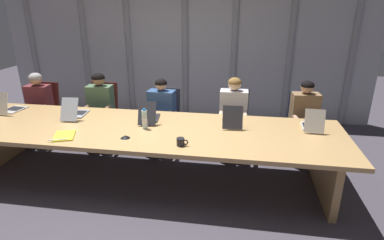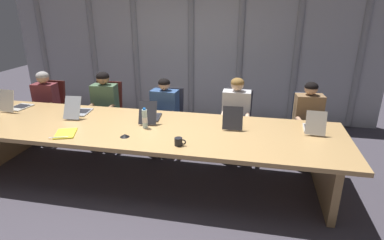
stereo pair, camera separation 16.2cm
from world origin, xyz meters
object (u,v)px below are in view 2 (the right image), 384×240
at_px(office_chair_left_end, 50,116).
at_px(spiral_notepad, 65,134).
at_px(person_right_end, 309,119).
at_px(office_chair_right_mid, 235,129).
at_px(water_bottle_primary, 145,119).
at_px(person_center, 163,111).
at_px(conference_mic_left_side, 125,135).
at_px(office_chair_right_end, 304,135).
at_px(laptop_right_end, 314,127).
at_px(laptop_left_end, 16,105).
at_px(person_left_end, 43,102).
at_px(laptop_left_mid, 79,111).
at_px(person_left_mid, 103,105).
at_px(office_chair_center, 168,125).
at_px(office_chair_left_mid, 107,119).
at_px(person_right_mid, 236,114).
at_px(coffee_mug_near, 179,142).
at_px(laptop_center, 151,116).
at_px(laptop_right_mid, 232,122).

height_order(office_chair_left_end, spiral_notepad, office_chair_left_end).
bearing_deg(person_right_end, office_chair_right_mid, -104.68).
relative_size(office_chair_right_mid, water_bottle_primary, 3.69).
xyz_separation_m(person_center, conference_mic_left_side, (-0.08, -1.25, 0.11)).
distance_m(office_chair_left_end, office_chair_right_end, 4.18).
bearing_deg(laptop_right_end, laptop_left_end, 93.41).
xyz_separation_m(office_chair_left_end, person_left_end, (0.03, -0.16, 0.30)).
distance_m(laptop_left_mid, office_chair_right_end, 3.24).
bearing_deg(spiral_notepad, person_left_mid, 76.85).
xyz_separation_m(office_chair_center, conference_mic_left_side, (-0.11, -1.41, 0.40)).
xyz_separation_m(laptop_left_mid, spiral_notepad, (0.21, -0.66, -0.05)).
height_order(office_chair_left_mid, person_center, person_center).
distance_m(office_chair_center, person_right_mid, 1.13).
relative_size(office_chair_center, person_left_mid, 0.77).
height_order(water_bottle_primary, coffee_mug_near, water_bottle_primary).
distance_m(laptop_right_end, person_right_end, 0.64).
bearing_deg(laptop_right_end, person_left_end, 84.86).
distance_m(person_left_end, person_right_end, 4.16).
distance_m(office_chair_center, person_left_mid, 1.07).
xyz_separation_m(office_chair_center, water_bottle_primary, (0.02, -1.09, 0.50)).
distance_m(person_left_end, spiral_notepad, 1.82).
bearing_deg(office_chair_right_end, water_bottle_primary, -52.76).
bearing_deg(coffee_mug_near, person_right_end, 41.35).
bearing_deg(office_chair_right_mid, water_bottle_primary, -37.00).
distance_m(laptop_center, person_center, 0.67).
bearing_deg(person_left_end, office_chair_right_end, 88.90).
xyz_separation_m(laptop_right_end, person_left_end, (-4.12, 0.63, -0.13)).
relative_size(laptop_right_end, water_bottle_primary, 1.56).
height_order(office_chair_right_mid, water_bottle_primary, water_bottle_primary).
distance_m(person_left_end, water_bottle_primary, 2.31).
bearing_deg(water_bottle_primary, laptop_left_end, 171.50).
bearing_deg(person_right_end, coffee_mug_near, -54.58).
bearing_deg(person_right_end, laptop_center, -78.58).
height_order(laptop_center, office_chair_left_end, laptop_center).
bearing_deg(office_chair_left_end, conference_mic_left_side, 57.30).
relative_size(office_chair_left_mid, person_right_end, 0.83).
distance_m(office_chair_left_end, person_left_mid, 1.15).
xyz_separation_m(office_chair_left_end, person_right_mid, (3.18, -0.15, 0.32)).
distance_m(laptop_left_end, laptop_left_mid, 1.02).
bearing_deg(office_chair_center, laptop_right_end, 65.99).
relative_size(office_chair_left_end, office_chair_right_end, 0.99).
distance_m(office_chair_right_mid, conference_mic_left_side, 1.87).
bearing_deg(office_chair_left_end, laptop_center, 71.49).
bearing_deg(coffee_mug_near, laptop_center, 128.60).
bearing_deg(water_bottle_primary, office_chair_right_mid, 46.59).
bearing_deg(person_center, laptop_right_mid, 64.18).
height_order(person_center, coffee_mug_near, person_center).
relative_size(office_chair_left_mid, water_bottle_primary, 3.75).
bearing_deg(water_bottle_primary, laptop_right_end, 8.55).
relative_size(laptop_left_end, office_chair_left_mid, 0.45).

